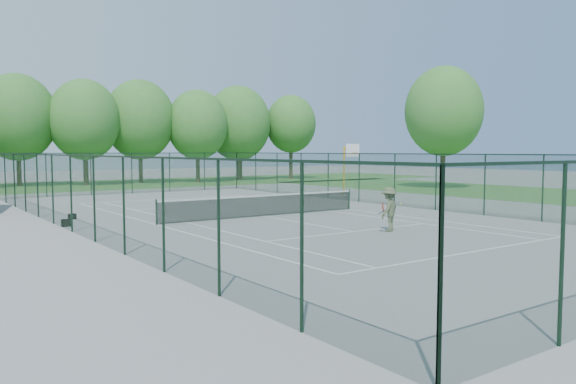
% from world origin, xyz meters
% --- Properties ---
extents(ground, '(140.00, 140.00, 0.00)m').
position_xyz_m(ground, '(0.00, 0.00, 0.00)').
color(ground, gray).
rests_on(ground, ground).
extents(grass_far, '(80.00, 16.00, 0.01)m').
position_xyz_m(grass_far, '(0.00, 30.00, 0.01)').
color(grass_far, '#3E7C2F').
rests_on(grass_far, ground).
extents(grass_side, '(14.00, 40.00, 0.01)m').
position_xyz_m(grass_side, '(24.00, 4.00, 0.01)').
color(grass_side, '#3E7C2F').
rests_on(grass_side, ground).
extents(court_lines, '(11.05, 23.85, 0.01)m').
position_xyz_m(court_lines, '(0.00, 0.00, 0.00)').
color(court_lines, white).
rests_on(court_lines, ground).
extents(tennis_net, '(11.08, 0.08, 1.10)m').
position_xyz_m(tennis_net, '(0.00, 0.00, 0.58)').
color(tennis_net, black).
rests_on(tennis_net, ground).
extents(fence_enclosure, '(18.05, 36.05, 3.02)m').
position_xyz_m(fence_enclosure, '(0.00, 0.00, 1.56)').
color(fence_enclosure, '#193821').
rests_on(fence_enclosure, ground).
extents(tree_line_far, '(39.40, 6.40, 9.70)m').
position_xyz_m(tree_line_far, '(0.00, 30.00, 5.99)').
color(tree_line_far, '#3C2A1B').
rests_on(tree_line_far, ground).
extents(basketball_goal, '(1.20, 1.43, 3.65)m').
position_xyz_m(basketball_goal, '(11.63, 6.92, 2.57)').
color(basketball_goal, gold).
rests_on(basketball_goal, ground).
extents(tree_side, '(6.48, 6.48, 10.26)m').
position_xyz_m(tree_side, '(23.47, 8.30, 6.47)').
color(tree_side, '#3C2A1B').
rests_on(tree_side, ground).
extents(sports_bag_a, '(0.40, 0.25, 0.31)m').
position_xyz_m(sports_bag_a, '(-8.78, 1.71, 0.16)').
color(sports_bag_a, black).
rests_on(sports_bag_a, ground).
extents(sports_bag_b, '(0.35, 0.22, 0.26)m').
position_xyz_m(sports_bag_b, '(-7.92, 4.13, 0.13)').
color(sports_bag_b, black).
rests_on(sports_bag_b, ground).
extents(tennis_player, '(1.99, 1.02, 1.75)m').
position_xyz_m(tennis_player, '(1.19, -7.17, 0.88)').
color(tennis_player, '#555B3E').
rests_on(tennis_player, ground).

